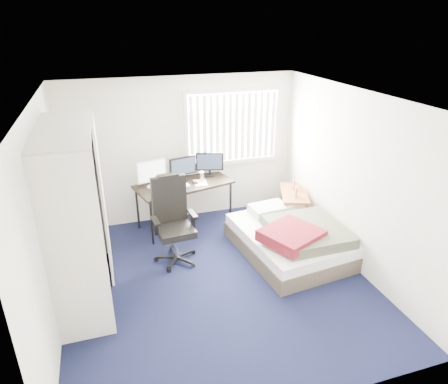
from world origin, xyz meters
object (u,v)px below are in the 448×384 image
at_px(office_chair, 173,228).
at_px(desk, 183,182).
at_px(nightstand, 294,196).
at_px(bed, 291,238).

bearing_deg(office_chair, desk, 69.44).
bearing_deg(office_chair, nightstand, 12.31).
bearing_deg(bed, nightstand, 61.78).
relative_size(office_chair, nightstand, 1.35).
height_order(office_chair, nightstand, office_chair).
height_order(desk, nightstand, desk).
distance_m(desk, office_chair, 1.12).
bearing_deg(bed, desk, 133.20).
bearing_deg(nightstand, bed, -118.22).
xyz_separation_m(desk, bed, (1.34, -1.43, -0.55)).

